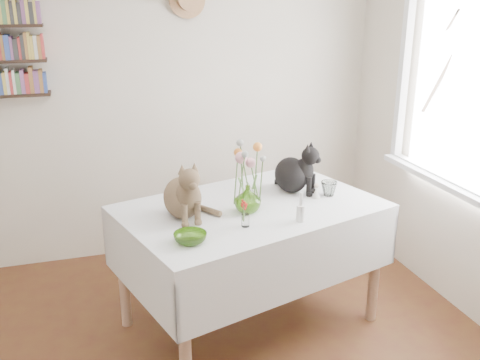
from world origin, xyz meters
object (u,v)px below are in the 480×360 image
object	(u,v)px
dining_table	(250,236)
black_cat	(291,166)
flower_vase	(248,199)
tabby_cat	(182,187)

from	to	relation	value
dining_table	black_cat	world-z (taller)	black_cat
dining_table	black_cat	xyz separation A→B (m)	(0.34, 0.18, 0.38)
dining_table	black_cat	size ratio (longest dim) A/B	5.08
flower_vase	tabby_cat	bearing A→B (deg)	172.71
tabby_cat	black_cat	size ratio (longest dim) A/B	1.04
dining_table	flower_vase	xyz separation A→B (m)	(-0.05, -0.09, 0.29)
dining_table	black_cat	distance (m)	0.54
tabby_cat	black_cat	distance (m)	0.81
dining_table	tabby_cat	xyz separation A→B (m)	(-0.44, -0.04, 0.39)
dining_table	tabby_cat	bearing A→B (deg)	-174.44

